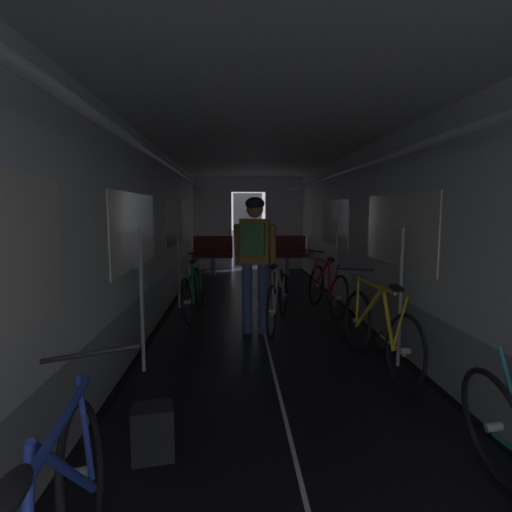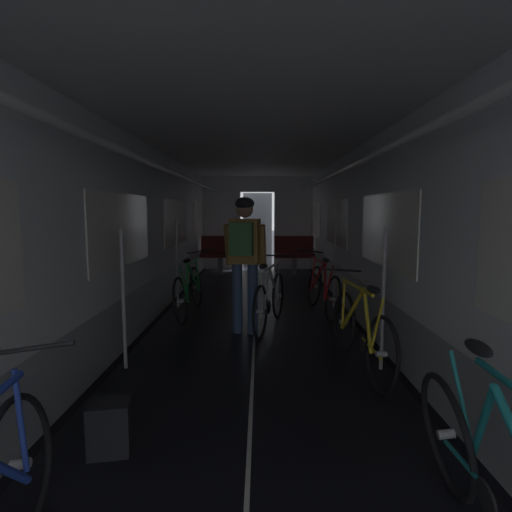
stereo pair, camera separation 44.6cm
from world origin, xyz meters
The scene contains 9 objects.
train_car_shell centered at (0.00, 3.60, 1.70)m, with size 3.14×12.34×2.57m.
bench_seat_far_left centered at (-0.90, 8.07, 0.57)m, with size 0.98×0.51×0.95m.
bench_seat_far_right centered at (0.90, 8.07, 0.57)m, with size 0.98×0.51×0.95m.
bicycle_green centered at (-0.99, 4.15, 0.38)m, with size 0.44×1.69×0.95m.
bicycle_yellow centered at (1.06, 2.09, 0.38)m, with size 0.46×1.69×0.95m.
bicycle_red centered at (1.02, 4.28, 0.38)m, with size 0.52×1.69×0.96m.
person_cyclist_aisle centered at (-0.12, 3.26, 1.07)m, with size 0.56×0.44×1.73m.
bicycle_silver_in_aisle centered at (0.20, 3.52, 0.38)m, with size 0.59×1.65×0.93m.
backpack_on_floor centered at (-0.90, 0.68, 0.17)m, with size 0.26×0.20×0.34m, color black.
Camera 1 is at (-0.38, -1.79, 1.57)m, focal length 28.53 mm.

